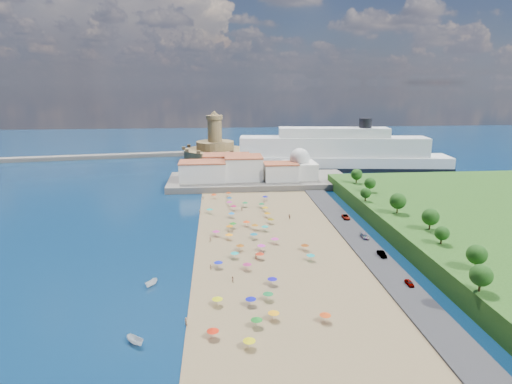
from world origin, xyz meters
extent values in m
plane|color=#071938|center=(0.00, 0.00, 0.00)|extent=(700.00, 700.00, 0.00)
cube|color=#59544C|center=(10.00, 73.00, 1.50)|extent=(90.00, 36.00, 3.00)
cube|color=#59544C|center=(-12.00, 108.00, 1.20)|extent=(18.00, 70.00, 2.40)
cube|color=#59544C|center=(-110.00, 153.00, 1.30)|extent=(199.03, 34.77, 2.60)
cube|color=silver|center=(-18.00, 69.00, 7.50)|extent=(22.00, 14.00, 9.00)
cube|color=silver|center=(2.00, 71.00, 8.50)|extent=(18.00, 16.00, 11.00)
cube|color=silver|center=(20.00, 67.00, 7.00)|extent=(16.00, 12.00, 8.00)
cube|color=silver|center=(-6.00, 83.00, 8.00)|extent=(24.00, 14.00, 10.00)
cube|color=silver|center=(30.00, 71.00, 7.00)|extent=(16.00, 16.00, 8.00)
sphere|color=silver|center=(30.00, 71.00, 13.00)|extent=(10.00, 10.00, 10.00)
cylinder|color=silver|center=(30.00, 71.00, 16.80)|extent=(1.20, 1.20, 1.60)
cylinder|color=olive|center=(-12.00, 138.00, 4.00)|extent=(40.00, 40.00, 8.00)
cylinder|color=olive|center=(-12.00, 138.00, 10.50)|extent=(24.00, 24.00, 5.00)
cylinder|color=olive|center=(-12.00, 138.00, 20.00)|extent=(9.00, 9.00, 14.00)
cylinder|color=olive|center=(-12.00, 138.00, 28.20)|extent=(10.40, 10.40, 2.40)
cone|color=olive|center=(-12.00, 138.00, 30.90)|extent=(6.00, 6.00, 3.00)
cube|color=black|center=(56.49, 106.34, 1.09)|extent=(137.30, 35.43, 2.19)
cube|color=white|center=(56.49, 106.34, 4.05)|extent=(136.26, 34.92, 8.09)
cube|color=white|center=(56.49, 106.34, 13.49)|extent=(109.05, 28.29, 10.79)
cube|color=white|center=(56.49, 106.34, 21.58)|extent=(63.97, 19.63, 5.40)
cylinder|color=black|center=(74.36, 104.31, 26.98)|extent=(7.19, 7.19, 5.40)
cylinder|color=gray|center=(-3.43, -57.28, 1.25)|extent=(0.07, 0.07, 2.00)
cone|color=#136D1D|center=(-3.43, -57.28, 2.15)|extent=(2.50, 2.50, 0.60)
cylinder|color=gray|center=(-14.15, 23.31, 1.25)|extent=(0.07, 0.07, 2.00)
cone|color=#0F8A7D|center=(-14.15, 23.31, 2.15)|extent=(2.50, 2.50, 0.60)
cylinder|color=gray|center=(6.67, 29.24, 1.25)|extent=(0.07, 0.07, 2.00)
cone|color=#12652C|center=(6.67, 29.24, 2.15)|extent=(2.50, 2.50, 0.60)
cylinder|color=gray|center=(-11.15, -27.42, 1.25)|extent=(0.07, 0.07, 2.00)
cone|color=#0E18BA|center=(-11.15, -27.42, 2.15)|extent=(2.50, 2.50, 0.60)
cylinder|color=gray|center=(0.10, 31.52, 1.25)|extent=(0.07, 0.07, 2.00)
cone|color=#147435|center=(0.10, 31.52, 2.15)|extent=(2.50, 2.50, 0.60)
cylinder|color=gray|center=(-5.92, 17.27, 1.25)|extent=(0.07, 0.07, 2.00)
cone|color=#0E62B7|center=(-5.92, 17.27, 2.15)|extent=(2.50, 2.50, 0.60)
cylinder|color=gray|center=(-7.11, 2.75, 1.25)|extent=(0.07, 0.07, 2.00)
cone|color=#CC6D0B|center=(-7.11, 2.75, 2.15)|extent=(2.50, 2.50, 0.60)
cylinder|color=gray|center=(-12.63, 45.57, 1.25)|extent=(0.07, 0.07, 2.00)
cone|color=#F13F0A|center=(-12.63, 45.57, 2.15)|extent=(2.50, 2.50, 0.60)
cylinder|color=gray|center=(14.93, -17.11, 1.25)|extent=(0.07, 0.07, 2.00)
cone|color=#82370B|center=(14.93, -17.11, 2.15)|extent=(2.50, 2.50, 0.60)
cylinder|color=gray|center=(7.45, 16.20, 1.25)|extent=(0.07, 0.07, 2.00)
cone|color=#C87E08|center=(7.45, 16.20, 2.15)|extent=(2.50, 2.50, 0.60)
cylinder|color=gray|center=(-12.40, -60.56, 1.25)|extent=(0.07, 0.07, 2.00)
cone|color=red|center=(-12.40, -60.56, 2.15)|extent=(2.50, 2.50, 0.60)
cylinder|color=gray|center=(-6.42, -21.25, 1.25)|extent=(0.07, 0.07, 2.00)
cone|color=#119C96|center=(-6.42, -21.25, 2.15)|extent=(2.50, 2.50, 0.60)
cylinder|color=gray|center=(0.45, -54.92, 1.25)|extent=(0.07, 0.07, 2.00)
cone|color=#FFA40D|center=(0.45, -54.92, 2.15)|extent=(2.50, 2.50, 0.60)
cylinder|color=gray|center=(7.57, 23.93, 1.25)|extent=(0.07, 0.07, 2.00)
cone|color=#C9950A|center=(7.57, 23.93, 2.15)|extent=(2.50, 2.50, 0.60)
cylinder|color=gray|center=(-11.49, -47.73, 1.25)|extent=(0.07, 0.07, 2.00)
cone|color=#C6CE0B|center=(-11.49, -47.73, 2.15)|extent=(2.50, 2.50, 0.60)
cylinder|color=gray|center=(-6.15, 48.15, 1.25)|extent=(0.07, 0.07, 2.00)
cone|color=#9F380E|center=(-6.15, 48.15, 2.15)|extent=(2.50, 2.50, 0.60)
cylinder|color=gray|center=(0.27, -46.39, 1.25)|extent=(0.07, 0.07, 2.00)
cone|color=#136B2F|center=(0.27, -46.39, 2.15)|extent=(2.50, 2.50, 0.60)
cylinder|color=gray|center=(2.23, -38.80, 1.25)|extent=(0.07, 0.07, 2.00)
cone|color=#150DAF|center=(2.23, -38.80, 2.15)|extent=(2.50, 2.50, 0.60)
cylinder|color=gray|center=(-1.03, 6.79, 1.25)|extent=(0.07, 0.07, 2.00)
cone|color=#FA3E0B|center=(-1.03, 6.79, 2.15)|extent=(2.50, 2.50, 0.60)
cylinder|color=gray|center=(-5.96, 39.67, 1.25)|extent=(0.07, 0.07, 2.00)
cone|color=navy|center=(-5.96, 39.67, 2.15)|extent=(2.50, 2.50, 0.60)
cylinder|color=gray|center=(-11.71, -2.28, 1.25)|extent=(0.07, 0.07, 2.00)
cone|color=#BC2887|center=(-11.71, -2.28, 2.15)|extent=(2.50, 2.50, 0.60)
cylinder|color=gray|center=(7.90, 8.88, 1.25)|extent=(0.07, 0.07, 2.00)
cone|color=#7D690B|center=(7.90, 8.88, 2.15)|extent=(2.50, 2.50, 0.60)
cylinder|color=gray|center=(1.86, -16.13, 1.25)|extent=(0.07, 0.07, 2.00)
cone|color=#C029AA|center=(1.86, -16.13, 2.15)|extent=(2.50, 2.50, 0.60)
cylinder|color=gray|center=(11.18, -56.75, 1.25)|extent=(0.07, 0.07, 2.00)
cone|color=#CF4110|center=(11.18, -56.75, 2.15)|extent=(2.50, 2.50, 0.60)
cylinder|color=gray|center=(6.67, -10.85, 1.25)|extent=(0.07, 0.07, 2.00)
cone|color=#CB2B97|center=(6.67, -10.85, 2.15)|extent=(2.50, 2.50, 0.60)
cylinder|color=gray|center=(-3.40, -29.40, 1.25)|extent=(0.07, 0.07, 2.00)
cone|color=#9D215B|center=(-3.40, -29.40, 2.15)|extent=(2.50, 2.50, 0.60)
cylinder|color=gray|center=(0.76, -22.48, 1.25)|extent=(0.07, 0.07, 2.00)
cone|color=red|center=(0.76, -22.48, 2.15)|extent=(2.50, 2.50, 0.60)
cylinder|color=gray|center=(-4.52, -15.54, 1.25)|extent=(0.07, 0.07, 2.00)
cone|color=#8F480D|center=(-4.52, -15.54, 2.15)|extent=(2.50, 2.50, 0.60)
cylinder|color=gray|center=(-6.21, 33.20, 1.25)|extent=(0.07, 0.07, 2.00)
cone|color=#B12682|center=(-6.21, 33.20, 2.15)|extent=(2.50, 2.50, 0.60)
cylinder|color=gray|center=(15.03, -24.82, 1.25)|extent=(0.07, 0.07, 2.00)
cone|color=teal|center=(15.03, -24.82, 2.15)|extent=(2.50, 2.50, 0.60)
cylinder|color=gray|center=(-5.86, 5.44, 1.25)|extent=(0.07, 0.07, 2.00)
cone|color=#157817|center=(-5.86, 5.44, 2.15)|extent=(2.50, 2.50, 0.60)
cylinder|color=gray|center=(4.87, 1.18, 1.25)|extent=(0.07, 0.07, 2.00)
cone|color=#11A190|center=(4.87, 1.18, 2.15)|extent=(2.50, 2.50, 0.60)
cylinder|color=gray|center=(9.35, 40.18, 1.25)|extent=(0.07, 0.07, 2.00)
cone|color=#0B0D93|center=(9.35, 40.18, 2.15)|extent=(2.50, 2.50, 0.60)
cylinder|color=gray|center=(1.60, 2.98, 1.25)|extent=(0.07, 0.07, 2.00)
cone|color=#9F5B0E|center=(1.60, 2.98, 2.15)|extent=(2.50, 2.50, 0.60)
cylinder|color=gray|center=(-7.56, -5.79, 1.25)|extent=(0.07, 0.07, 2.00)
cone|color=orange|center=(-7.56, -5.79, 2.15)|extent=(2.50, 2.50, 0.60)
cylinder|color=gray|center=(-5.52, -64.51, 1.25)|extent=(0.07, 0.07, 2.00)
cone|color=#D6CC0B|center=(-5.52, -64.51, 2.15)|extent=(2.50, 2.50, 0.60)
cylinder|color=gray|center=(-4.76, 27.00, 1.25)|extent=(0.07, 0.07, 2.00)
cone|color=#AD0D45|center=(-4.76, 27.00, 2.15)|extent=(2.50, 2.50, 0.60)
cylinder|color=gray|center=(-3.94, -48.46, 1.25)|extent=(0.07, 0.07, 2.00)
cone|color=#0C10A2|center=(-3.94, -48.46, 2.15)|extent=(2.50, 2.50, 0.60)
cylinder|color=gray|center=(0.49, -5.98, 1.25)|extent=(0.07, 0.07, 2.00)
cone|color=#0D627F|center=(0.49, -5.98, 2.15)|extent=(2.50, 2.50, 0.60)
imported|color=tan|center=(-1.47, 25.88, 1.09)|extent=(0.72, 0.88, 1.67)
imported|color=tan|center=(-0.31, -21.80, 1.17)|extent=(1.07, 1.03, 1.84)
imported|color=tan|center=(-13.20, -28.14, 1.06)|extent=(0.70, 0.61, 1.62)
imported|color=tan|center=(-18.05, -55.19, 1.09)|extent=(0.93, 0.97, 1.68)
imported|color=tan|center=(-13.58, -7.16, 1.06)|extent=(0.99, 0.93, 1.62)
imported|color=tan|center=(-17.27, 43.89, 1.08)|extent=(0.97, 0.99, 1.67)
imported|color=tan|center=(15.47, 13.89, 1.17)|extent=(1.35, 1.75, 1.85)
imported|color=tan|center=(8.34, 34.91, 1.03)|extent=(1.15, 0.89, 1.57)
imported|color=tan|center=(-17.93, 23.40, 1.05)|extent=(1.18, 1.07, 1.59)
imported|color=tan|center=(-7.56, -36.20, 1.05)|extent=(0.53, 1.51, 1.61)
imported|color=white|center=(-27.42, -60.95, 0.85)|extent=(4.44, 4.15, 1.71)
imported|color=white|center=(-27.90, -36.21, 0.81)|extent=(3.56, 4.36, 1.61)
imported|color=gray|center=(36.00, -24.63, 1.43)|extent=(1.63, 4.43, 1.45)
imported|color=gray|center=(36.00, 10.74, 1.41)|extent=(2.54, 5.19, 1.42)
imported|color=gray|center=(36.00, -9.66, 1.37)|extent=(1.89, 4.62, 1.34)
imported|color=gray|center=(36.00, -42.81, 1.30)|extent=(1.46, 3.54, 1.20)
cylinder|color=#382314|center=(44.60, -57.07, 7.33)|extent=(0.50, 0.50, 2.65)
sphere|color=#14380F|center=(44.60, -57.07, 9.71)|extent=(4.77, 4.77, 4.77)
cylinder|color=#382314|center=(50.34, -46.27, 7.34)|extent=(0.50, 0.50, 2.69)
sphere|color=#14380F|center=(50.34, -46.27, 9.76)|extent=(4.83, 4.83, 4.83)
cylinder|color=#382314|center=(50.64, -29.61, 7.12)|extent=(0.50, 0.50, 2.23)
sphere|color=#14380F|center=(50.64, -29.61, 9.13)|extent=(4.02, 4.02, 4.02)
cylinder|color=#382314|center=(53.19, -17.87, 7.44)|extent=(0.50, 0.50, 2.88)
sphere|color=#14380F|center=(53.19, -17.87, 10.03)|extent=(5.19, 5.19, 5.19)
cylinder|color=#382314|center=(50.26, -0.67, 7.55)|extent=(0.50, 0.50, 3.10)
sphere|color=#14380F|center=(50.26, -0.67, 10.33)|extent=(5.57, 5.57, 5.57)
cylinder|color=#382314|center=(44.69, 15.51, 7.12)|extent=(0.50, 0.50, 2.23)
sphere|color=#14380F|center=(44.69, 15.51, 9.13)|extent=(4.02, 4.02, 4.02)
cylinder|color=#382314|center=(51.20, 28.98, 7.30)|extent=(0.50, 0.50, 2.60)
sphere|color=#14380F|center=(51.20, 28.98, 9.64)|extent=(4.68, 4.68, 4.68)
cylinder|color=#382314|center=(50.74, 44.88, 7.39)|extent=(0.50, 0.50, 2.79)
sphere|color=#14380F|center=(50.74, 44.88, 9.90)|extent=(5.02, 5.02, 5.02)
camera|label=1|loc=(-10.77, -135.91, 49.42)|focal=30.00mm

